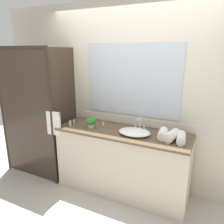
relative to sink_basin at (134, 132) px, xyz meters
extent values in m
plane|color=#B7B2A8|center=(-0.18, 0.03, -0.93)|extent=(8.00, 8.00, 0.00)
cube|color=beige|center=(-0.18, 0.37, 0.37)|extent=(4.40, 0.05, 2.60)
cube|color=beige|center=(-0.18, 0.34, 0.02)|extent=(1.80, 0.01, 0.11)
cube|color=silver|center=(-0.18, 0.34, 0.61)|extent=(1.36, 0.01, 0.99)
cube|color=beige|center=(-0.18, 0.04, -0.50)|extent=(1.80, 0.56, 0.87)
cube|color=brown|center=(-0.18, 0.03, -0.05)|extent=(1.80, 0.58, 0.03)
cylinder|color=#2D2319|center=(-2.13, -0.24, 0.07)|extent=(0.04, 0.04, 2.00)
cylinder|color=#2D2319|center=(-1.13, -0.24, 0.07)|extent=(0.04, 0.04, 2.00)
cube|color=#2D2319|center=(-1.63, -0.24, 1.05)|extent=(1.00, 0.04, 0.04)
cube|color=#382B21|center=(-1.63, -0.24, 0.07)|extent=(0.96, 0.01, 1.96)
cube|color=#382B21|center=(-1.13, 0.04, 0.07)|extent=(0.01, 0.57, 1.96)
cylinder|color=#2D2319|center=(-1.11, -0.23, 0.17)|extent=(0.32, 0.02, 0.02)
cube|color=white|center=(-1.11, -0.23, 0.02)|extent=(0.22, 0.04, 0.34)
ellipsoid|color=white|center=(0.00, 0.00, 0.00)|extent=(0.42, 0.32, 0.06)
cube|color=silver|center=(0.00, 0.20, -0.02)|extent=(0.17, 0.04, 0.02)
cylinder|color=silver|center=(0.00, 0.20, 0.06)|extent=(0.02, 0.02, 0.14)
cylinder|color=silver|center=(0.00, 0.15, 0.13)|extent=(0.02, 0.10, 0.02)
cylinder|color=silver|center=(-0.06, 0.20, 0.01)|extent=(0.02, 0.02, 0.04)
cylinder|color=silver|center=(0.06, 0.20, 0.01)|extent=(0.02, 0.02, 0.04)
cylinder|color=beige|center=(-0.64, -0.02, -0.01)|extent=(0.08, 0.08, 0.05)
ellipsoid|color=#287A24|center=(-0.64, -0.02, 0.06)|extent=(0.15, 0.15, 0.11)
cylinder|color=silver|center=(-0.51, 0.11, 0.00)|extent=(0.03, 0.03, 0.07)
cylinder|color=#2D6638|center=(-0.51, 0.11, 0.04)|extent=(0.02, 0.02, 0.01)
cylinder|color=silver|center=(-0.95, -0.08, 0.01)|extent=(0.03, 0.03, 0.08)
cylinder|color=#2D6638|center=(-0.95, -0.08, 0.05)|extent=(0.02, 0.02, 0.01)
cylinder|color=silver|center=(-0.94, 0.01, 0.00)|extent=(0.02, 0.02, 0.07)
cylinder|color=#2D6638|center=(-0.94, 0.01, 0.04)|extent=(0.02, 0.02, 0.01)
cylinder|color=white|center=(0.58, 0.00, 0.02)|extent=(0.13, 0.27, 0.10)
cylinder|color=white|center=(0.47, 0.02, 0.03)|extent=(0.17, 0.27, 0.12)
cylinder|color=white|center=(0.36, 0.03, 0.03)|extent=(0.14, 0.24, 0.11)
camera|label=1|loc=(0.90, -2.49, 1.01)|focal=35.23mm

